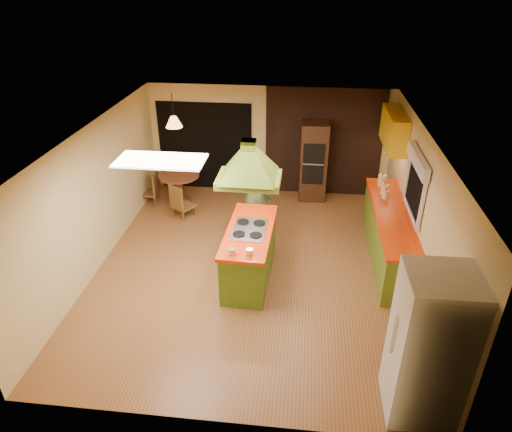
# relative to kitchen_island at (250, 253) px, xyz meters

# --- Properties ---
(ground) EXTENTS (6.50, 6.50, 0.00)m
(ground) POSITION_rel_kitchen_island_xyz_m (0.01, 0.29, -0.48)
(ground) COLOR #9A5E32
(ground) RESTS_ON ground
(room_walls) EXTENTS (5.50, 6.50, 6.50)m
(room_walls) POSITION_rel_kitchen_island_xyz_m (0.01, 0.29, 0.77)
(room_walls) COLOR beige
(room_walls) RESTS_ON ground
(ceiling_plane) EXTENTS (6.50, 6.50, 0.00)m
(ceiling_plane) POSITION_rel_kitchen_island_xyz_m (0.01, 0.29, 2.02)
(ceiling_plane) COLOR silver
(ceiling_plane) RESTS_ON room_walls
(brick_panel) EXTENTS (2.64, 0.03, 2.50)m
(brick_panel) POSITION_rel_kitchen_island_xyz_m (1.26, 3.52, 0.77)
(brick_panel) COLOR #381E14
(brick_panel) RESTS_ON ground
(nook_opening) EXTENTS (2.20, 0.03, 2.10)m
(nook_opening) POSITION_rel_kitchen_island_xyz_m (-1.49, 3.52, 0.57)
(nook_opening) COLOR black
(nook_opening) RESTS_ON ground
(right_counter) EXTENTS (0.62, 3.05, 0.92)m
(right_counter) POSITION_rel_kitchen_island_xyz_m (2.46, 0.89, -0.01)
(right_counter) COLOR olive
(right_counter) RESTS_ON ground
(upper_cabinets) EXTENTS (0.34, 1.40, 0.70)m
(upper_cabinets) POSITION_rel_kitchen_island_xyz_m (2.58, 2.49, 1.47)
(upper_cabinets) COLOR yellow
(upper_cabinets) RESTS_ON room_walls
(window_right) EXTENTS (0.12, 1.35, 1.06)m
(window_right) POSITION_rel_kitchen_island_xyz_m (2.71, 0.69, 1.30)
(window_right) COLOR black
(window_right) RESTS_ON room_walls
(fluor_panel) EXTENTS (1.20, 0.60, 0.03)m
(fluor_panel) POSITION_rel_kitchen_island_xyz_m (-1.09, -0.91, 2.01)
(fluor_panel) COLOR white
(fluor_panel) RESTS_ON ceiling_plane
(kitchen_island) EXTENTS (0.82, 1.90, 0.95)m
(kitchen_island) POSITION_rel_kitchen_island_xyz_m (0.00, 0.00, 0.00)
(kitchen_island) COLOR #567E1F
(kitchen_island) RESTS_ON ground
(range_hood) EXTENTS (1.00, 0.72, 0.79)m
(range_hood) POSITION_rel_kitchen_island_xyz_m (-0.00, -0.00, 1.78)
(range_hood) COLOR olive
(range_hood) RESTS_ON ceiling_plane
(man) EXTENTS (0.83, 0.70, 1.92)m
(man) POSITION_rel_kitchen_island_xyz_m (-0.05, 1.29, 0.48)
(man) COLOR #4D592F
(man) RESTS_ON ground
(refrigerator) EXTENTS (0.82, 0.77, 1.98)m
(refrigerator) POSITION_rel_kitchen_island_xyz_m (2.38, -2.46, 0.51)
(refrigerator) COLOR white
(refrigerator) RESTS_ON ground
(wall_oven) EXTENTS (0.63, 0.63, 1.81)m
(wall_oven) POSITION_rel_kitchen_island_xyz_m (1.05, 3.24, 0.43)
(wall_oven) COLOR #482917
(wall_oven) RESTS_ON ground
(dining_table) EXTENTS (0.92, 0.92, 0.69)m
(dining_table) POSITION_rel_kitchen_island_xyz_m (-1.94, 2.66, 0.01)
(dining_table) COLOR brown
(dining_table) RESTS_ON ground
(chair_left) EXTENTS (0.43, 0.43, 0.77)m
(chair_left) POSITION_rel_kitchen_island_xyz_m (-2.64, 2.56, -0.09)
(chair_left) COLOR brown
(chair_left) RESTS_ON ground
(chair_near) EXTENTS (0.58, 0.58, 0.76)m
(chair_near) POSITION_rel_kitchen_island_xyz_m (-1.69, 2.01, -0.09)
(chair_near) COLOR brown
(chair_near) RESTS_ON ground
(pendant_lamp) EXTENTS (0.40, 0.40, 0.23)m
(pendant_lamp) POSITION_rel_kitchen_island_xyz_m (-1.94, 2.66, 1.42)
(pendant_lamp) COLOR #FF9E3F
(pendant_lamp) RESTS_ON ceiling_plane
(canister_large) EXTENTS (0.18, 0.18, 0.23)m
(canister_large) POSITION_rel_kitchen_island_xyz_m (2.41, 2.06, 0.56)
(canister_large) COLOR #F7EFC6
(canister_large) RESTS_ON right_counter
(canister_medium) EXTENTS (0.15, 0.15, 0.21)m
(canister_medium) POSITION_rel_kitchen_island_xyz_m (2.41, 1.66, 0.55)
(canister_medium) COLOR beige
(canister_medium) RESTS_ON right_counter
(canister_small) EXTENTS (0.16, 0.16, 0.16)m
(canister_small) POSITION_rel_kitchen_island_xyz_m (2.41, 1.49, 0.53)
(canister_small) COLOR #F2E7C2
(canister_small) RESTS_ON right_counter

